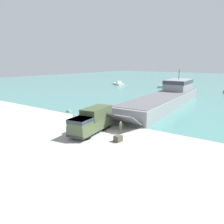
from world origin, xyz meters
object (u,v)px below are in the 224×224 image
moored_boat_a (168,86)px  moored_boat_c (118,84)px  soldier_on_ramp (121,127)px  landing_craft (166,97)px  military_truck (92,121)px  cargo_crate (118,138)px

moored_boat_a → moored_boat_c: bearing=-97.7°
soldier_on_ramp → moored_boat_c: bearing=123.5°
landing_craft → moored_boat_c: 45.46m
military_truck → cargo_crate: size_ratio=8.79×
landing_craft → moored_boat_a: 34.04m
landing_craft → cargo_crate: 25.67m
soldier_on_ramp → military_truck: bearing=-153.6°
military_truck → landing_craft: bearing=169.8°
soldier_on_ramp → cargo_crate: 3.00m
moored_boat_a → cargo_crate: 59.35m
landing_craft → moored_boat_c: landing_craft is taller
moored_boat_a → moored_boat_c: moored_boat_a is taller
landing_craft → military_truck: size_ratio=4.56×
military_truck → moored_boat_a: 57.40m
military_truck → moored_boat_a: (-11.69, 56.19, -1.04)m
military_truck → cargo_crate: bearing=71.5°
moored_boat_a → moored_boat_c: (-21.28, -1.09, -0.09)m
moored_boat_a → cargo_crate: size_ratio=8.08×
landing_craft → cargo_crate: bearing=-83.7°
military_truck → moored_boat_a: size_ratio=1.09×
landing_craft → moored_boat_c: size_ratio=5.42×
soldier_on_ramp → cargo_crate: soldier_on_ramp is taller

